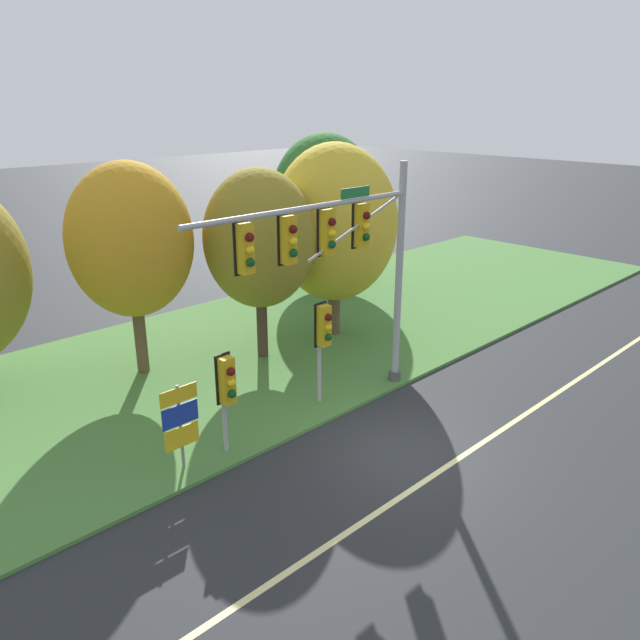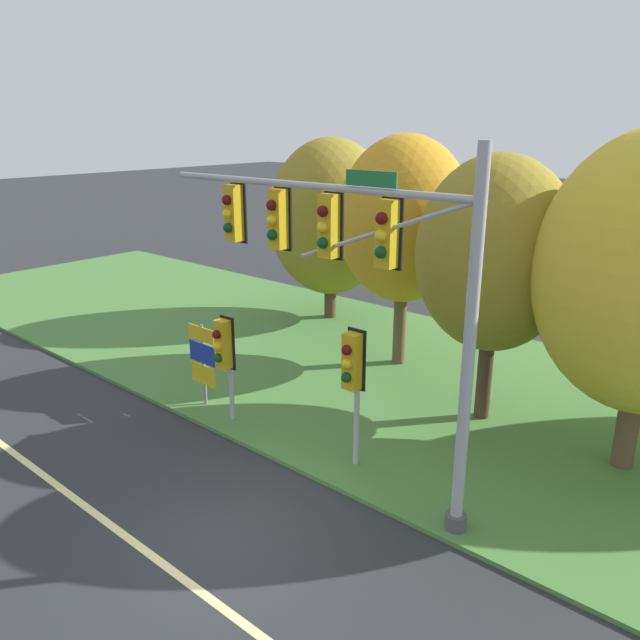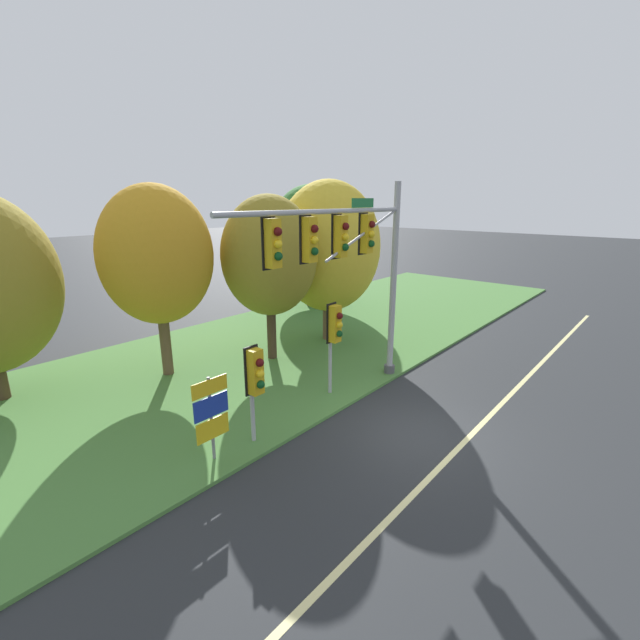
{
  "view_description": "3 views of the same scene",
  "coord_description": "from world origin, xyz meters",
  "px_view_note": "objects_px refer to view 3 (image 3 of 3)",
  "views": [
    {
      "loc": [
        -11.51,
        -8.71,
        8.78
      ],
      "look_at": [
        -0.22,
        2.94,
        2.98
      ],
      "focal_mm": 35.0,
      "sensor_mm": 36.0,
      "label": 1
    },
    {
      "loc": [
        7.68,
        -6.22,
        7.32
      ],
      "look_at": [
        -1.26,
        4.1,
        2.96
      ],
      "focal_mm": 35.0,
      "sensor_mm": 36.0,
      "label": 2
    },
    {
      "loc": [
        -10.09,
        -4.98,
        6.47
      ],
      "look_at": [
        -0.52,
        3.25,
        2.89
      ],
      "focal_mm": 24.0,
      "sensor_mm": 36.0,
      "label": 3
    }
  ],
  "objects_px": {
    "tree_behind_signpost": "(269,256)",
    "tree_tall_centre": "(311,239)",
    "route_sign_post": "(211,411)",
    "traffic_signal_mast": "(351,255)",
    "pedestrian_signal_near_kerb": "(334,329)",
    "tree_mid_verge": "(328,247)",
    "tree_left_of_mast": "(156,256)",
    "pedestrian_signal_further_along": "(255,376)"
  },
  "relations": [
    {
      "from": "traffic_signal_mast",
      "to": "pedestrian_signal_further_along",
      "type": "height_order",
      "value": "traffic_signal_mast"
    },
    {
      "from": "route_sign_post",
      "to": "tree_mid_verge",
      "type": "xyz_separation_m",
      "value": [
        9.38,
        4.04,
        2.98
      ]
    },
    {
      "from": "traffic_signal_mast",
      "to": "pedestrian_signal_near_kerb",
      "type": "height_order",
      "value": "traffic_signal_mast"
    },
    {
      "from": "route_sign_post",
      "to": "tree_left_of_mast",
      "type": "relative_size",
      "value": 0.32
    },
    {
      "from": "tree_tall_centre",
      "to": "traffic_signal_mast",
      "type": "bearing_deg",
      "value": -132.42
    },
    {
      "from": "traffic_signal_mast",
      "to": "pedestrian_signal_near_kerb",
      "type": "distance_m",
      "value": 2.49
    },
    {
      "from": "tree_left_of_mast",
      "to": "tree_mid_verge",
      "type": "bearing_deg",
      "value": -14.73
    },
    {
      "from": "tree_mid_verge",
      "to": "pedestrian_signal_near_kerb",
      "type": "bearing_deg",
      "value": -138.36
    },
    {
      "from": "tree_left_of_mast",
      "to": "tree_tall_centre",
      "type": "distance_m",
      "value": 11.94
    },
    {
      "from": "pedestrian_signal_further_along",
      "to": "tree_left_of_mast",
      "type": "xyz_separation_m",
      "value": [
        0.97,
        6.2,
        2.52
      ]
    },
    {
      "from": "tree_left_of_mast",
      "to": "tree_behind_signpost",
      "type": "xyz_separation_m",
      "value": [
        3.74,
        -1.75,
        -0.24
      ]
    },
    {
      "from": "tree_tall_centre",
      "to": "route_sign_post",
      "type": "bearing_deg",
      "value": -146.73
    },
    {
      "from": "tree_behind_signpost",
      "to": "route_sign_post",
      "type": "bearing_deg",
      "value": -144.83
    },
    {
      "from": "traffic_signal_mast",
      "to": "pedestrian_signal_further_along",
      "type": "xyz_separation_m",
      "value": [
        -3.93,
        0.11,
        -2.79
      ]
    },
    {
      "from": "pedestrian_signal_further_along",
      "to": "tree_mid_verge",
      "type": "bearing_deg",
      "value": 27.84
    },
    {
      "from": "traffic_signal_mast",
      "to": "route_sign_post",
      "type": "xyz_separation_m",
      "value": [
        -5.15,
        0.38,
        -3.4
      ]
    },
    {
      "from": "tree_left_of_mast",
      "to": "route_sign_post",
      "type": "bearing_deg",
      "value": -110.29
    },
    {
      "from": "pedestrian_signal_near_kerb",
      "to": "route_sign_post",
      "type": "relative_size",
      "value": 1.41
    },
    {
      "from": "pedestrian_signal_further_along",
      "to": "route_sign_post",
      "type": "xyz_separation_m",
      "value": [
        -1.22,
        0.27,
        -0.61
      ]
    },
    {
      "from": "tree_left_of_mast",
      "to": "tree_tall_centre",
      "type": "relative_size",
      "value": 0.96
    },
    {
      "from": "traffic_signal_mast",
      "to": "tree_tall_centre",
      "type": "bearing_deg",
      "value": 47.58
    },
    {
      "from": "pedestrian_signal_further_along",
      "to": "tree_left_of_mast",
      "type": "distance_m",
      "value": 6.76
    },
    {
      "from": "tree_left_of_mast",
      "to": "tree_behind_signpost",
      "type": "distance_m",
      "value": 4.13
    },
    {
      "from": "route_sign_post",
      "to": "tree_tall_centre",
      "type": "distance_m",
      "value": 16.64
    },
    {
      "from": "traffic_signal_mast",
      "to": "pedestrian_signal_further_along",
      "type": "relative_size",
      "value": 2.85
    },
    {
      "from": "traffic_signal_mast",
      "to": "tree_behind_signpost",
      "type": "xyz_separation_m",
      "value": [
        0.78,
        4.56,
        -0.51
      ]
    },
    {
      "from": "tree_left_of_mast",
      "to": "tree_mid_verge",
      "type": "distance_m",
      "value": 7.43
    },
    {
      "from": "tree_mid_verge",
      "to": "pedestrian_signal_further_along",
      "type": "bearing_deg",
      "value": -152.16
    },
    {
      "from": "route_sign_post",
      "to": "pedestrian_signal_further_along",
      "type": "bearing_deg",
      "value": -12.65
    },
    {
      "from": "traffic_signal_mast",
      "to": "tree_mid_verge",
      "type": "height_order",
      "value": "tree_mid_verge"
    },
    {
      "from": "traffic_signal_mast",
      "to": "tree_left_of_mast",
      "type": "height_order",
      "value": "traffic_signal_mast"
    },
    {
      "from": "pedestrian_signal_near_kerb",
      "to": "tree_left_of_mast",
      "type": "relative_size",
      "value": 0.45
    },
    {
      "from": "pedestrian_signal_further_along",
      "to": "tree_behind_signpost",
      "type": "relative_size",
      "value": 0.42
    },
    {
      "from": "pedestrian_signal_near_kerb",
      "to": "pedestrian_signal_further_along",
      "type": "height_order",
      "value": "pedestrian_signal_near_kerb"
    },
    {
      "from": "tree_behind_signpost",
      "to": "tree_mid_verge",
      "type": "relative_size",
      "value": 0.91
    },
    {
      "from": "tree_mid_verge",
      "to": "tree_behind_signpost",
      "type": "bearing_deg",
      "value": 177.68
    },
    {
      "from": "route_sign_post",
      "to": "traffic_signal_mast",
      "type": "bearing_deg",
      "value": -4.27
    },
    {
      "from": "tree_mid_verge",
      "to": "tree_tall_centre",
      "type": "distance_m",
      "value": 6.6
    },
    {
      "from": "pedestrian_signal_near_kerb",
      "to": "tree_tall_centre",
      "type": "distance_m",
      "value": 12.67
    },
    {
      "from": "traffic_signal_mast",
      "to": "tree_left_of_mast",
      "type": "relative_size",
      "value": 1.13
    },
    {
      "from": "pedestrian_signal_near_kerb",
      "to": "tree_mid_verge",
      "type": "relative_size",
      "value": 0.44
    },
    {
      "from": "tree_behind_signpost",
      "to": "tree_tall_centre",
      "type": "relative_size",
      "value": 0.91
    }
  ]
}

